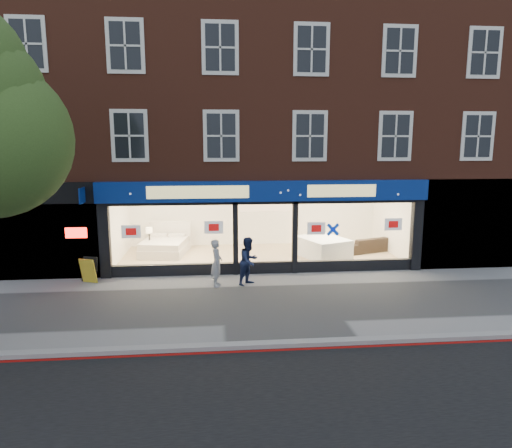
{
  "coord_description": "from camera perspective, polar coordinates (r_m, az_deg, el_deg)",
  "views": [
    {
      "loc": [
        -1.79,
        -12.53,
        4.55
      ],
      "look_at": [
        -0.38,
        2.5,
        1.88
      ],
      "focal_mm": 32.0,
      "sensor_mm": 36.0,
      "label": 1
    }
  ],
  "objects": [
    {
      "name": "ground",
      "position": [
        13.45,
        2.65,
        -9.76
      ],
      "size": [
        120.0,
        120.0,
        0.0
      ],
      "primitive_type": "plane",
      "color": "gray",
      "rests_on": "ground"
    },
    {
      "name": "kerb_line",
      "position": [
        10.61,
        5.05,
        -15.35
      ],
      "size": [
        60.0,
        0.1,
        0.01
      ],
      "primitive_type": "cube",
      "color": "#8C0A07",
      "rests_on": "ground"
    },
    {
      "name": "showroom_floor",
      "position": [
        18.42,
        0.39,
        -4.11
      ],
      "size": [
        11.0,
        4.5,
        0.1
      ],
      "primitive_type": "cube",
      "color": "tan",
      "rests_on": "ground"
    },
    {
      "name": "pedestrian_blue",
      "position": [
        14.84,
        -0.9,
        -4.65
      ],
      "size": [
        0.96,
        0.97,
        1.57
      ],
      "primitive_type": "imported",
      "rotation": [
        0.0,
        0.0,
        0.8
      ],
      "color": "#182244",
      "rests_on": "ground"
    },
    {
      "name": "mattress_stack",
      "position": [
        18.34,
        8.38,
        -2.9
      ],
      "size": [
        2.12,
        2.35,
        0.76
      ],
      "rotation": [
        0.0,
        0.0,
        0.38
      ],
      "color": "white",
      "rests_on": "showroom_floor"
    },
    {
      "name": "sofa",
      "position": [
        19.62,
        13.8,
        -2.47
      ],
      "size": [
        2.21,
        1.45,
        0.6
      ],
      "primitive_type": "imported",
      "rotation": [
        0.0,
        0.0,
        3.49
      ],
      "color": "black",
      "rests_on": "showroom_floor"
    },
    {
      "name": "display_bed",
      "position": [
        19.02,
        -11.31,
        -2.67
      ],
      "size": [
        2.03,
        2.35,
        1.19
      ],
      "rotation": [
        0.0,
        0.0,
        -0.15
      ],
      "color": "beige",
      "rests_on": "showroom_floor"
    },
    {
      "name": "building",
      "position": [
        19.66,
        -0.15,
        16.22
      ],
      "size": [
        19.0,
        8.26,
        10.3
      ],
      "color": "brown",
      "rests_on": "ground"
    },
    {
      "name": "pedestrian_grey",
      "position": [
        14.76,
        -4.94,
        -4.86
      ],
      "size": [
        0.43,
        0.6,
        1.53
      ],
      "primitive_type": "imported",
      "rotation": [
        0.0,
        0.0,
        1.45
      ],
      "color": "#A3A5AB",
      "rests_on": "ground"
    },
    {
      "name": "bedside_table",
      "position": [
        19.0,
        -13.13,
        -2.93
      ],
      "size": [
        0.46,
        0.46,
        0.55
      ],
      "primitive_type": "cube",
      "rotation": [
        0.0,
        0.0,
        0.03
      ],
      "color": "brown",
      "rests_on": "showroom_floor"
    },
    {
      "name": "kerb_stone",
      "position": [
        10.77,
        4.86,
        -14.64
      ],
      "size": [
        60.0,
        0.25,
        0.12
      ],
      "primitive_type": "cube",
      "color": "gray",
      "rests_on": "ground"
    },
    {
      "name": "a_board",
      "position": [
        16.13,
        -20.15,
        -5.43
      ],
      "size": [
        0.64,
        0.53,
        0.84
      ],
      "primitive_type": "cube",
      "rotation": [
        0.0,
        0.0,
        -0.37
      ],
      "color": "gold",
      "rests_on": "ground"
    }
  ]
}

